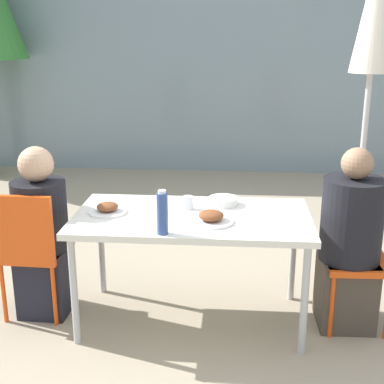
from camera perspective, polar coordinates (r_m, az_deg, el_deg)
name	(u,v)px	position (r m, az deg, el deg)	size (l,w,h in m)	color
ground_plane	(192,319)	(3.64, 0.00, -13.37)	(24.00, 24.00, 0.00)	tan
building_facade	(217,57)	(7.16, 2.68, 14.19)	(10.00, 0.20, 3.00)	gray
dining_table	(192,224)	(3.35, 0.00, -3.40)	(1.47, 0.79, 0.73)	silver
chair_left	(30,245)	(3.60, -16.88, -5.40)	(0.41, 0.41, 0.87)	#E54C14
person_left	(42,237)	(3.64, -15.69, -4.65)	(0.35, 0.35, 1.14)	black
chair_right	(354,245)	(3.59, 16.92, -5.46)	(0.41, 0.41, 0.87)	#E54C14
person_right	(350,246)	(3.50, 16.47, -5.53)	(0.38, 0.38, 1.17)	#473D33
closed_umbrella	(374,27)	(4.19, 18.88, 16.33)	(0.36, 0.36, 2.49)	#333333
plate_0	(107,209)	(3.40, -9.01, -1.81)	(0.24, 0.24, 0.07)	white
plate_1	(211,218)	(3.20, 2.05, -2.78)	(0.27, 0.27, 0.07)	white
bottle	(162,213)	(2.99, -3.18, -2.25)	(0.06, 0.06, 0.26)	#334C8E
drinking_cup	(188,203)	(3.43, -0.41, -1.13)	(0.07, 0.07, 0.09)	white
salad_bowl	(223,201)	(3.53, 3.35, -0.96)	(0.19, 0.19, 0.05)	white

